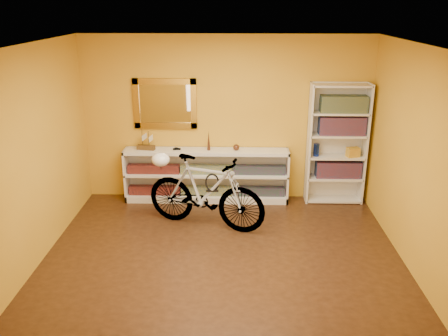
{
  "coord_description": "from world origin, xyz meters",
  "views": [
    {
      "loc": [
        0.16,
        -5.18,
        3.04
      ],
      "look_at": [
        0.0,
        0.7,
        0.95
      ],
      "focal_mm": 37.55,
      "sensor_mm": 36.0,
      "label": 1
    }
  ],
  "objects_px": {
    "bicycle": "(205,192)",
    "helmet": "(161,160)",
    "bookcase": "(337,144)",
    "console_unit": "(207,175)"
  },
  "relations": [
    {
      "from": "bicycle",
      "to": "helmet",
      "type": "height_order",
      "value": "bicycle"
    },
    {
      "from": "bicycle",
      "to": "helmet",
      "type": "distance_m",
      "value": 0.79
    },
    {
      "from": "bicycle",
      "to": "helmet",
      "type": "xyz_separation_m",
      "value": [
        -0.65,
        0.23,
        0.4
      ]
    },
    {
      "from": "bicycle",
      "to": "bookcase",
      "type": "bearing_deg",
      "value": -44.91
    },
    {
      "from": "bicycle",
      "to": "helmet",
      "type": "bearing_deg",
      "value": 90.0
    },
    {
      "from": "helmet",
      "to": "bookcase",
      "type": "bearing_deg",
      "value": 15.69
    },
    {
      "from": "console_unit",
      "to": "helmet",
      "type": "bearing_deg",
      "value": -130.11
    },
    {
      "from": "console_unit",
      "to": "helmet",
      "type": "xyz_separation_m",
      "value": [
        -0.6,
        -0.72,
        0.5
      ]
    },
    {
      "from": "console_unit",
      "to": "bicycle",
      "type": "distance_m",
      "value": 0.95
    },
    {
      "from": "bookcase",
      "to": "bicycle",
      "type": "xyz_separation_m",
      "value": [
        -1.99,
        -0.97,
        -0.42
      ]
    }
  ]
}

